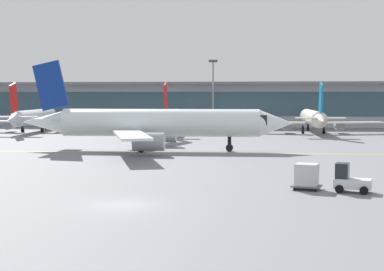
% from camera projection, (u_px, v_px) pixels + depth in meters
% --- Properties ---
extents(ground_plane, '(400.00, 400.00, 0.00)m').
position_uv_depth(ground_plane, '(122.00, 205.00, 37.89)').
color(ground_plane, slate).
extents(taxiway_centreline_stripe, '(109.93, 4.69, 0.01)m').
position_uv_depth(taxiway_centreline_stripe, '(157.00, 152.00, 71.77)').
color(taxiway_centreline_stripe, yellow).
rests_on(taxiway_centreline_stripe, ground_plane).
extents(terminal_concourse, '(193.17, 11.00, 9.60)m').
position_uv_depth(terminal_concourse, '(226.00, 104.00, 129.82)').
color(terminal_concourse, '#B2B7BC').
rests_on(terminal_concourse, ground_plane).
extents(gate_airplane_1, '(25.19, 27.17, 9.00)m').
position_uv_depth(gate_airplane_1, '(34.00, 117.00, 110.16)').
color(gate_airplane_1, silver).
rests_on(gate_airplane_1, ground_plane).
extents(gate_airplane_2, '(25.20, 27.17, 9.00)m').
position_uv_depth(gate_airplane_2, '(172.00, 118.00, 106.18)').
color(gate_airplane_2, silver).
rests_on(gate_airplane_2, ground_plane).
extents(gate_airplane_3, '(25.24, 27.15, 9.00)m').
position_uv_depth(gate_airplane_3, '(313.00, 118.00, 106.04)').
color(gate_airplane_3, silver).
rests_on(gate_airplane_3, ground_plane).
extents(taxiing_regional_jet, '(34.14, 31.75, 11.31)m').
position_uv_depth(taxiing_regional_jet, '(157.00, 124.00, 73.55)').
color(taxiing_regional_jet, white).
rests_on(taxiing_regional_jet, ground_plane).
extents(baggage_tug, '(2.86, 2.13, 2.10)m').
position_uv_depth(baggage_tug, '(350.00, 180.00, 42.70)').
color(baggage_tug, silver).
rests_on(baggage_tug, ground_plane).
extents(cargo_dolly_lead, '(2.43, 2.06, 1.94)m').
position_uv_depth(cargo_dolly_lead, '(307.00, 176.00, 43.82)').
color(cargo_dolly_lead, '#595B60').
rests_on(cargo_dolly_lead, ground_plane).
extents(apron_light_mast_1, '(1.80, 0.36, 13.99)m').
position_uv_depth(apron_light_mast_1, '(213.00, 91.00, 121.02)').
color(apron_light_mast_1, gray).
rests_on(apron_light_mast_1, ground_plane).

